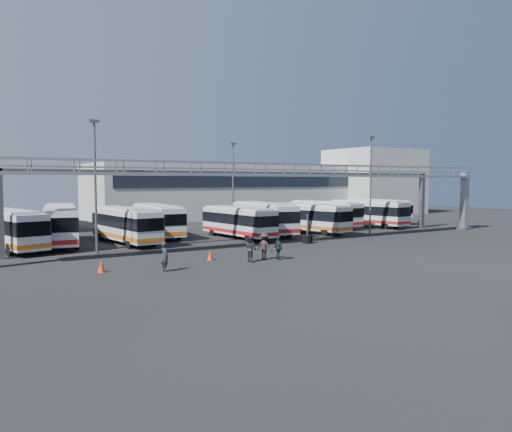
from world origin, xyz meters
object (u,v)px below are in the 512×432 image
light_pole_back (233,180)px  bus_8 (367,212)px  bus_5 (264,217)px  pedestrian_b (251,249)px  cone_left (101,266)px  bus_9 (377,210)px  light_pole_mid (371,180)px  pedestrian_d (279,248)px  tire_stack (307,238)px  bus_3 (158,219)px  bus_4 (238,221)px  light_pole_left (95,179)px  pedestrian_c (265,246)px  bus_7 (325,213)px  bus_2 (126,224)px  pedestrian_a (165,257)px  bus_1 (60,223)px  bus_6 (307,217)px  bus_0 (9,228)px  cone_right (210,255)px

light_pole_back → bus_8: (14.14, -8.39, -3.95)m
bus_5 → pedestrian_b: (-10.54, -14.53, -0.95)m
cone_left → bus_9: bearing=22.6°
light_pole_back → bus_8: bearing=-30.7°
light_pole_mid → pedestrian_d: 20.51m
tire_stack → cone_left: bearing=-166.8°
bus_3 → bus_4: 8.20m
light_pole_mid → bus_9: size_ratio=0.98×
light_pole_left → pedestrian_c: size_ratio=5.30×
bus_7 → bus_4: bearing=-167.1°
light_pole_mid → bus_2: bearing=166.0°
bus_9 → pedestrian_c: bus_9 is taller
bus_2 → bus_3: bearing=35.2°
bus_3 → light_pole_back: bearing=29.1°
pedestrian_a → pedestrian_c: pedestrian_c is taller
light_pole_back → bus_2: 18.90m
bus_3 → bus_8: 26.04m
bus_4 → bus_7: size_ratio=0.96×
bus_1 → pedestrian_c: bearing=-46.2°
pedestrian_c → bus_6: bearing=-70.2°
bus_1 → bus_8: 35.47m
bus_7 → light_pole_left: bearing=-168.8°
bus_9 → cone_left: size_ratio=14.02×
bus_0 → cone_left: bearing=-87.2°
light_pole_left → light_pole_mid: bearing=-2.0°
light_pole_back → pedestrian_b: light_pole_back is taller
bus_5 → cone_left: 24.30m
bus_1 → bus_8: bus_1 is taller
light_pole_mid → cone_right: 23.54m
bus_3 → pedestrian_a: 19.78m
pedestrian_c → cone_left: bearing=60.9°
bus_4 → bus_9: bus_9 is taller
bus_1 → bus_4: size_ratio=1.16×
light_pole_left → bus_0: bearing=134.0°
light_pole_back → pedestrian_b: size_ratio=5.71×
light_pole_mid → bus_5: bearing=147.5°
cone_left → tire_stack: (19.56, 4.58, 0.07)m
pedestrian_d → cone_right: bearing=66.6°
light_pole_mid → pedestrian_b: 22.22m
light_pole_mid → bus_2: size_ratio=0.95×
bus_9 → pedestrian_b: 36.52m
light_pole_back → bus_2: bearing=-150.9°
light_pole_mid → pedestrian_b: (-19.94, -8.53, -4.83)m
bus_0 → pedestrian_d: bearing=-56.8°
light_pole_back → bus_8: size_ratio=0.94×
bus_7 → bus_2: bearing=-177.4°
bus_3 → pedestrian_a: size_ratio=5.82×
pedestrian_b → pedestrian_d: (2.09, -0.32, -0.04)m
bus_0 → cone_left: size_ratio=14.89×
cone_left → bus_8: bearing=20.8°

